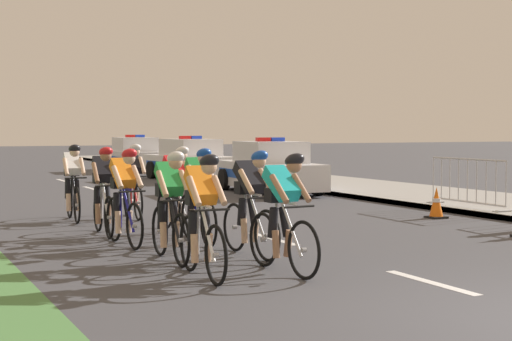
{
  "coord_description": "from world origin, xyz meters",
  "views": [
    {
      "loc": [
        -5.83,
        -4.75,
        1.82
      ],
      "look_at": [
        0.07,
        6.97,
        1.1
      ],
      "focal_mm": 52.66,
      "sensor_mm": 36.0,
      "label": 1
    }
  ],
  "objects_px": {
    "traffic_cone_far": "(436,203)",
    "cyclist_second": "(283,211)",
    "police_car_second": "(190,161)",
    "cyclist_third": "(170,205)",
    "cyclist_seventh": "(103,190)",
    "cyclist_sixth": "(199,194)",
    "cyclist_ninth": "(73,182)",
    "crowd_barrier_rear": "(467,183)",
    "cyclist_fourth": "(251,202)",
    "cyclist_tenth": "(133,180)",
    "cyclist_eighth": "(176,188)",
    "cyclist_fifth": "(124,196)",
    "police_car_third": "(135,156)",
    "police_car_nearest": "(269,169)",
    "cyclist_lead": "(202,215)"
  },
  "relations": [
    {
      "from": "traffic_cone_far",
      "to": "cyclist_second",
      "type": "bearing_deg",
      "value": -146.33
    },
    {
      "from": "cyclist_sixth",
      "to": "cyclist_ninth",
      "type": "relative_size",
      "value": 1.0
    },
    {
      "from": "cyclist_lead",
      "to": "cyclist_seventh",
      "type": "height_order",
      "value": "same"
    },
    {
      "from": "cyclist_ninth",
      "to": "police_car_nearest",
      "type": "distance_m",
      "value": 7.81
    },
    {
      "from": "cyclist_second",
      "to": "cyclist_eighth",
      "type": "bearing_deg",
      "value": 88.41
    },
    {
      "from": "cyclist_fifth",
      "to": "police_car_second",
      "type": "xyz_separation_m",
      "value": [
        6.63,
        13.92,
        -0.11
      ]
    },
    {
      "from": "cyclist_third",
      "to": "cyclist_eighth",
      "type": "xyz_separation_m",
      "value": [
        1.1,
        2.69,
        0.0
      ]
    },
    {
      "from": "cyclist_lead",
      "to": "police_car_second",
      "type": "distance_m",
      "value": 18.09
    },
    {
      "from": "cyclist_ninth",
      "to": "crowd_barrier_rear",
      "type": "height_order",
      "value": "cyclist_ninth"
    },
    {
      "from": "cyclist_third",
      "to": "crowd_barrier_rear",
      "type": "height_order",
      "value": "cyclist_third"
    },
    {
      "from": "cyclist_third",
      "to": "cyclist_ninth",
      "type": "relative_size",
      "value": 1.0
    },
    {
      "from": "cyclist_fourth",
      "to": "police_car_second",
      "type": "xyz_separation_m",
      "value": [
        5.3,
        15.7,
        -0.11
      ]
    },
    {
      "from": "traffic_cone_far",
      "to": "cyclist_fifth",
      "type": "bearing_deg",
      "value": -174.23
    },
    {
      "from": "cyclist_fourth",
      "to": "cyclist_tenth",
      "type": "distance_m",
      "value": 5.27
    },
    {
      "from": "police_car_second",
      "to": "traffic_cone_far",
      "type": "distance_m",
      "value": 13.24
    },
    {
      "from": "cyclist_fourth",
      "to": "cyclist_seventh",
      "type": "height_order",
      "value": "same"
    },
    {
      "from": "police_car_nearest",
      "to": "cyclist_sixth",
      "type": "bearing_deg",
      "value": -124.34
    },
    {
      "from": "cyclist_second",
      "to": "cyclist_third",
      "type": "relative_size",
      "value": 1.0
    },
    {
      "from": "cyclist_fifth",
      "to": "cyclist_eighth",
      "type": "distance_m",
      "value": 1.62
    },
    {
      "from": "cyclist_second",
      "to": "cyclist_sixth",
      "type": "height_order",
      "value": "same"
    },
    {
      "from": "police_car_nearest",
      "to": "cyclist_lead",
      "type": "bearing_deg",
      "value": -121.46
    },
    {
      "from": "police_car_second",
      "to": "cyclist_fourth",
      "type": "bearing_deg",
      "value": -108.66
    },
    {
      "from": "cyclist_fifth",
      "to": "police_car_second",
      "type": "bearing_deg",
      "value": 64.54
    },
    {
      "from": "cyclist_second",
      "to": "cyclist_seventh",
      "type": "xyz_separation_m",
      "value": [
        -1.12,
        4.37,
        0.0
      ]
    },
    {
      "from": "cyclist_fourth",
      "to": "cyclist_third",
      "type": "bearing_deg",
      "value": 173.95
    },
    {
      "from": "cyclist_sixth",
      "to": "cyclist_tenth",
      "type": "bearing_deg",
      "value": 88.37
    },
    {
      "from": "cyclist_second",
      "to": "police_car_nearest",
      "type": "distance_m",
      "value": 12.13
    },
    {
      "from": "cyclist_fourth",
      "to": "cyclist_second",
      "type": "bearing_deg",
      "value": -98.15
    },
    {
      "from": "cyclist_eighth",
      "to": "cyclist_tenth",
      "type": "height_order",
      "value": "same"
    },
    {
      "from": "cyclist_eighth",
      "to": "cyclist_ninth",
      "type": "bearing_deg",
      "value": 115.97
    },
    {
      "from": "cyclist_fourth",
      "to": "cyclist_sixth",
      "type": "xyz_separation_m",
      "value": [
        -0.2,
        1.46,
        0.0
      ]
    },
    {
      "from": "cyclist_fourth",
      "to": "cyclist_seventh",
      "type": "relative_size",
      "value": 1.0
    },
    {
      "from": "crowd_barrier_rear",
      "to": "police_car_nearest",
      "type": "bearing_deg",
      "value": 102.43
    },
    {
      "from": "cyclist_fifth",
      "to": "cyclist_ninth",
      "type": "distance_m",
      "value": 3.55
    },
    {
      "from": "cyclist_seventh",
      "to": "cyclist_eighth",
      "type": "relative_size",
      "value": 1.0
    },
    {
      "from": "cyclist_lead",
      "to": "cyclist_sixth",
      "type": "distance_m",
      "value": 2.83
    },
    {
      "from": "cyclist_tenth",
      "to": "crowd_barrier_rear",
      "type": "height_order",
      "value": "cyclist_tenth"
    },
    {
      "from": "cyclist_third",
      "to": "cyclist_ninth",
      "type": "distance_m",
      "value": 5.21
    },
    {
      "from": "cyclist_third",
      "to": "cyclist_seventh",
      "type": "height_order",
      "value": "same"
    },
    {
      "from": "cyclist_third",
      "to": "police_car_third",
      "type": "xyz_separation_m",
      "value": [
        6.47,
        22.08,
        -0.11
      ]
    },
    {
      "from": "police_car_second",
      "to": "police_car_third",
      "type": "distance_m",
      "value": 6.5
    },
    {
      "from": "crowd_barrier_rear",
      "to": "police_car_second",
      "type": "bearing_deg",
      "value": 96.45
    },
    {
      "from": "cyclist_second",
      "to": "cyclist_ninth",
      "type": "height_order",
      "value": "same"
    },
    {
      "from": "cyclist_seventh",
      "to": "traffic_cone_far",
      "type": "xyz_separation_m",
      "value": [
        6.78,
        -0.6,
        -0.48
      ]
    },
    {
      "from": "cyclist_tenth",
      "to": "crowd_barrier_rear",
      "type": "xyz_separation_m",
      "value": [
        6.84,
        -2.31,
        -0.14
      ]
    },
    {
      "from": "cyclist_second",
      "to": "police_car_third",
      "type": "relative_size",
      "value": 0.38
    },
    {
      "from": "cyclist_fifth",
      "to": "police_car_third",
      "type": "distance_m",
      "value": 21.47
    },
    {
      "from": "cyclist_third",
      "to": "cyclist_eighth",
      "type": "relative_size",
      "value": 1.0
    },
    {
      "from": "cyclist_lead",
      "to": "cyclist_second",
      "type": "height_order",
      "value": "same"
    },
    {
      "from": "cyclist_tenth",
      "to": "cyclist_eighth",
      "type": "bearing_deg",
      "value": -89.51
    }
  ]
}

